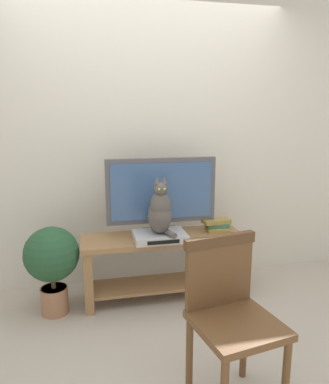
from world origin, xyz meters
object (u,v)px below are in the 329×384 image
Objects in this scene: tv at (161,193)px; cat at (160,212)px; media_box at (160,236)px; wooden_chair at (229,308)px; book_stack at (217,225)px; tv_stand at (163,255)px; potted_plant at (52,260)px.

cat is at bearing -105.51° from tv.
media_box is 0.21m from cat.
book_stack is at bearing 72.62° from wooden_chair.
cat reaches higher than wooden_chair.
tv_stand is 3.22× the size of media_box.
wooden_chair is (0.10, -1.27, -0.36)m from tv.
tv is 0.21m from cat.
wooden_chair reaches higher than potted_plant.
tv_stand is 0.54m from book_stack.
media_box is 1.12m from wooden_chair.
tv is 1.98× the size of cat.
potted_plant is at bearing -170.52° from tv.
tv reaches higher than tv_stand.
cat is (-0.05, -0.17, -0.11)m from tv.
tv reaches higher than media_box.
wooden_chair is (0.15, -1.11, -0.04)m from media_box.
potted_plant is at bearing 178.54° from cat.
tv_stand is 5.48× the size of book_stack.
book_stack is (0.49, 0.03, 0.22)m from tv_stand.
wooden_chair is at bearing -82.30° from cat.
tv_stand is 0.53m from tv.
tv_stand is at bearing 65.07° from cat.
tv is at bearing 73.00° from media_box.
tv is (0.00, 0.07, 0.53)m from tv_stand.
tv_stand is 1.92× the size of potted_plant.
cat is 0.66× the size of potted_plant.
book_stack is (0.54, 0.14, -0.19)m from cat.
book_stack reaches higher than media_box.
wooden_chair is (0.10, -1.20, 0.17)m from tv_stand.
tv_stand is 1.49× the size of wooden_chair.
book_stack is (0.39, 1.24, 0.06)m from wooden_chair.
potted_plant is (-0.85, 0.01, -0.13)m from media_box.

